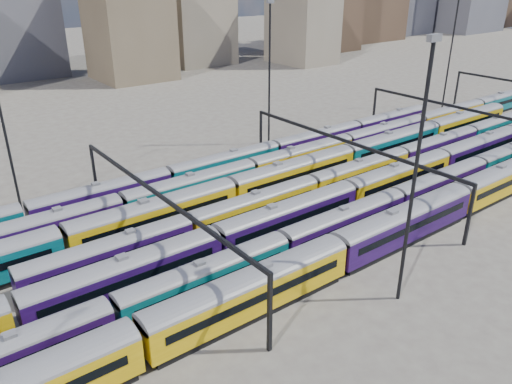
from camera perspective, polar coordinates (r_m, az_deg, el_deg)
ground at (r=69.24m, az=4.12°, el=-1.91°), size 500.00×500.00×0.00m
rake_0 at (r=54.20m, az=9.21°, el=-6.57°), size 136.70×3.33×5.63m
rake_1 at (r=68.54m, az=15.74°, el=-0.76°), size 117.50×2.87×4.82m
rake_2 at (r=68.56m, az=10.53°, el=-0.03°), size 127.18×3.10×5.23m
rake_3 at (r=77.16m, az=11.80°, el=2.50°), size 98.70×2.89×4.86m
rake_4 at (r=74.26m, az=4.32°, el=2.41°), size 112.78×3.30×5.57m
rake_5 at (r=81.72m, az=5.29°, el=4.25°), size 144.90×3.03×5.10m
rake_6 at (r=78.64m, az=-3.54°, el=3.42°), size 99.48×2.92×4.90m
gantry_1 at (r=56.29m, az=-11.22°, el=-1.09°), size 0.35×40.35×8.03m
gantry_2 at (r=73.20m, az=10.22°, el=4.98°), size 0.35×40.35×8.03m
gantry_3 at (r=96.68m, az=22.63°, el=8.20°), size 0.35×40.35×8.03m
mast_1 at (r=71.25m, az=-27.19°, el=8.21°), size 1.40×0.50×25.60m
mast_2 at (r=46.85m, az=17.80°, el=2.48°), size 1.40×0.50×25.60m
mast_3 at (r=91.72m, az=1.55°, el=13.86°), size 1.40×0.50×25.60m
mast_5 at (r=126.55m, az=21.43°, el=15.14°), size 1.40×0.50×25.60m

